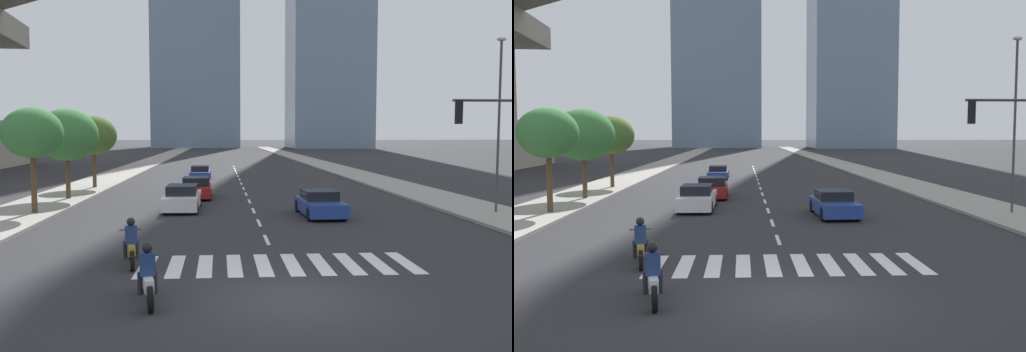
# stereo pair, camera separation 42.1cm
# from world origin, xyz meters

# --- Properties ---
(ground_plane) EXTENTS (800.00, 800.00, 0.00)m
(ground_plane) POSITION_xyz_m (0.00, 0.00, 0.00)
(ground_plane) COLOR #28282B
(sidewalk_east) EXTENTS (4.00, 260.00, 0.15)m
(sidewalk_east) POSITION_xyz_m (11.84, 30.00, 0.07)
(sidewalk_east) COLOR gray
(sidewalk_east) RESTS_ON ground
(sidewalk_west) EXTENTS (4.00, 260.00, 0.15)m
(sidewalk_west) POSITION_xyz_m (-11.84, 30.00, 0.07)
(sidewalk_west) COLOR gray
(sidewalk_west) RESTS_ON ground
(crosswalk_near) EXTENTS (8.55, 2.91, 0.01)m
(crosswalk_near) POSITION_xyz_m (-0.00, 3.64, 0.00)
(crosswalk_near) COLOR silver
(crosswalk_near) RESTS_ON ground
(lane_divider_center) EXTENTS (0.14, 50.00, 0.01)m
(lane_divider_center) POSITION_xyz_m (0.00, 31.64, 0.00)
(lane_divider_center) COLOR silver
(lane_divider_center) RESTS_ON ground
(motorcycle_lead) EXTENTS (0.78, 2.16, 1.49)m
(motorcycle_lead) POSITION_xyz_m (-3.53, 0.08, 0.58)
(motorcycle_lead) COLOR black
(motorcycle_lead) RESTS_ON ground
(motorcycle_trailing) EXTENTS (0.76, 2.17, 1.49)m
(motorcycle_trailing) POSITION_xyz_m (-4.54, 3.93, 0.58)
(motorcycle_trailing) COLOR black
(motorcycle_trailing) RESTS_ON ground
(sedan_white_0) EXTENTS (1.88, 4.73, 1.36)m
(sedan_white_0) POSITION_xyz_m (-3.77, 16.22, 0.63)
(sedan_white_0) COLOR silver
(sedan_white_0) RESTS_ON ground
(sedan_blue_1) EXTENTS (2.02, 4.43, 1.27)m
(sedan_blue_1) POSITION_xyz_m (3.19, 13.62, 0.59)
(sedan_blue_1) COLOR navy
(sedan_blue_1) RESTS_ON ground
(sedan_red_2) EXTENTS (2.00, 4.54, 1.34)m
(sedan_red_2) POSITION_xyz_m (-3.28, 21.75, 0.61)
(sedan_red_2) COLOR maroon
(sedan_red_2) RESTS_ON ground
(sedan_blue_3) EXTENTS (1.87, 4.76, 1.19)m
(sedan_blue_3) POSITION_xyz_m (-3.54, 36.87, 0.56)
(sedan_blue_3) COLOR navy
(sedan_blue_3) RESTS_ON ground
(traffic_signal_near) EXTENTS (4.11, 0.28, 5.59)m
(traffic_signal_near) POSITION_xyz_m (9.50, 7.42, 3.97)
(traffic_signal_near) COLOR #333335
(traffic_signal_near) RESTS_ON sidewalk_east
(street_lamp_east) EXTENTS (0.50, 0.24, 8.68)m
(street_lamp_east) POSITION_xyz_m (12.14, 13.39, 5.10)
(street_lamp_east) COLOR #3F3F42
(street_lamp_east) RESTS_ON sidewalk_east
(street_tree_nearest) EXTENTS (2.97, 2.97, 5.24)m
(street_tree_nearest) POSITION_xyz_m (-11.04, 14.71, 4.10)
(street_tree_nearest) COLOR #4C3823
(street_tree_nearest) RESTS_ON sidewalk_west
(street_tree_second) EXTENTS (3.73, 3.73, 5.47)m
(street_tree_second) POSITION_xyz_m (-11.04, 20.80, 4.02)
(street_tree_second) COLOR #4C3823
(street_tree_second) RESTS_ON sidewalk_west
(street_tree_third) EXTENTS (3.35, 3.35, 5.25)m
(street_tree_third) POSITION_xyz_m (-11.04, 27.83, 3.96)
(street_tree_third) COLOR #4C3823
(street_tree_third) RESTS_ON sidewalk_west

